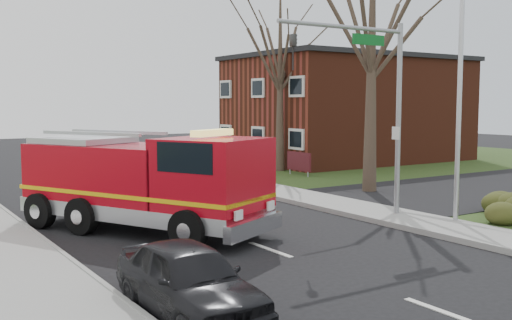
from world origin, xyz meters
TOP-DOWN VIEW (x-y plane):
  - ground at (0.00, 0.00)m, footprint 120.00×120.00m
  - sidewalk_right at (6.20, 0.00)m, footprint 2.40×80.00m
  - sidewalk_left at (-6.20, 0.00)m, footprint 2.40×80.00m
  - brick_building at (19.00, 18.00)m, footprint 15.40×10.40m
  - health_center_sign at (10.50, 12.50)m, footprint 0.12×2.00m
  - hedge_corner at (9.00, -1.00)m, footprint 2.80×2.00m
  - bare_tree_near at (9.50, 6.00)m, footprint 6.00×6.00m
  - bare_tree_far at (11.00, 15.00)m, footprint 5.25×5.25m
  - traffic_signal_mast at (5.21, 1.50)m, footprint 5.29×0.18m
  - streetlight_pole at (7.14, -0.50)m, footprint 1.48×0.16m
  - fire_engine at (-1.91, 4.12)m, footprint 6.09×8.53m
  - parked_car_maroon at (-4.20, -3.40)m, footprint 1.70×4.17m

SIDE VIEW (x-z plane):
  - ground at x=0.00m, z-range 0.00..0.00m
  - sidewalk_right at x=6.20m, z-range 0.00..0.15m
  - sidewalk_left at x=-6.20m, z-range 0.00..0.15m
  - hedge_corner at x=9.00m, z-range 0.13..1.03m
  - parked_car_maroon at x=-4.20m, z-range 0.00..1.42m
  - health_center_sign at x=10.50m, z-range 0.18..1.58m
  - fire_engine at x=-1.91m, z-range -0.16..3.13m
  - brick_building at x=19.00m, z-range 0.03..7.28m
  - streetlight_pole at x=7.14m, z-range 0.35..8.75m
  - traffic_signal_mast at x=5.21m, z-range 1.31..8.11m
  - bare_tree_far at x=11.00m, z-range 1.24..11.74m
  - bare_tree_near at x=9.50m, z-range 1.41..13.41m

